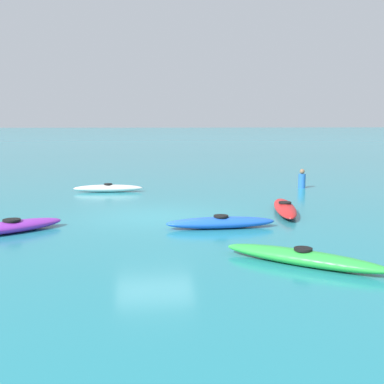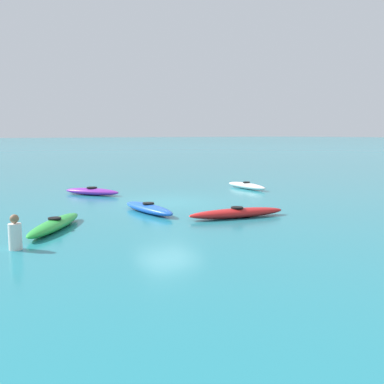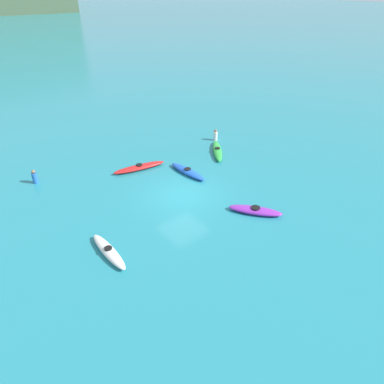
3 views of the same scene
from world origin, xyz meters
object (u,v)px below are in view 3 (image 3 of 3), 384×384
kayak_purple (255,210)px  kayak_green (217,151)px  kayak_blue (188,171)px  kayak_white (109,251)px  kayak_red (139,167)px  person_near_shore (215,135)px  person_by_kayaks (35,177)px

kayak_purple → kayak_green: bearing=61.0°
kayak_purple → kayak_blue: bearing=89.1°
kayak_white → kayak_purple: 7.83m
kayak_white → kayak_red: (5.56, 6.12, -0.00)m
kayak_red → person_near_shore: bearing=3.1°
kayak_white → kayak_blue: 8.44m
kayak_red → kayak_blue: size_ratio=1.14×
kayak_red → person_near_shore: person_near_shore is taller
kayak_blue → kayak_red: bearing=129.4°
kayak_green → kayak_white: (-11.34, -4.71, 0.00)m
kayak_green → person_near_shore: bearing=50.0°
kayak_green → kayak_blue: 3.87m
person_near_shore → person_by_kayaks: same height
person_by_kayaks → person_near_shore: bearing=-9.7°
kayak_white → kayak_purple: same height
kayak_red → person_by_kayaks: person_by_kayaks is taller
person_by_kayaks → kayak_red: bearing=-24.2°
kayak_red → person_near_shore: 7.30m
kayak_green → kayak_red: same height
kayak_blue → person_by_kayaks: person_by_kayaks is taller
kayak_green → kayak_red: (-5.78, 1.41, 0.00)m
kayak_purple → person_near_shore: bearing=58.4°
kayak_red → kayak_blue: 3.25m
kayak_white → person_near_shore: 14.41m
person_by_kayaks → kayak_white: bearing=-88.3°
kayak_blue → person_near_shore: bearing=29.0°
person_near_shore → person_by_kayaks: size_ratio=1.00×
kayak_white → person_by_kayaks: 8.75m
kayak_purple → person_by_kayaks: size_ratio=3.13×
person_near_shore → person_by_kayaks: 13.31m
kayak_purple → person_near_shore: size_ratio=3.13×
kayak_red → person_by_kayaks: (-5.83, 2.62, 0.22)m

